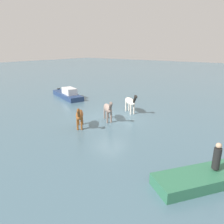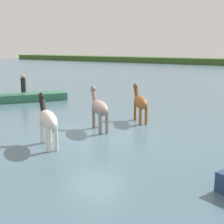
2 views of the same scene
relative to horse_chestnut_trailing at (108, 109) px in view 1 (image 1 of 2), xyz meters
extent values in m
plane|color=#476675|center=(0.13, -0.42, -1.00)|extent=(146.39, 146.39, 0.00)
ellipsoid|color=gray|center=(0.07, -0.05, 0.01)|extent=(1.75, 1.56, 0.61)
cylinder|color=gray|center=(-0.45, 0.17, -0.49)|extent=(0.13, 0.13, 1.00)
cylinder|color=gray|center=(-0.27, 0.40, -0.49)|extent=(0.13, 0.13, 1.00)
cylinder|color=gray|center=(0.40, -0.51, -0.49)|extent=(0.13, 0.13, 1.00)
cylinder|color=gray|center=(0.58, -0.28, -0.49)|extent=(0.13, 0.13, 1.00)
cylinder|color=#63544C|center=(-0.68, 0.55, 0.40)|extent=(0.56, 0.51, 0.67)
ellipsoid|color=#63544C|center=(-0.83, 0.67, 0.68)|extent=(0.52, 0.48, 0.27)
ellipsoid|color=silver|center=(-0.14, -2.92, 0.01)|extent=(1.82, 1.47, 0.62)
cylinder|color=silver|center=(-0.68, -2.74, -0.49)|extent=(0.13, 0.13, 1.01)
cylinder|color=silver|center=(-0.51, -2.49, -0.49)|extent=(0.13, 0.13, 1.01)
cylinder|color=silver|center=(0.23, -3.35, -0.49)|extent=(0.13, 0.13, 1.01)
cylinder|color=silver|center=(0.40, -3.11, -0.49)|extent=(0.13, 0.13, 1.01)
cylinder|color=black|center=(-0.94, -2.38, 0.41)|extent=(0.58, 0.49, 0.67)
ellipsoid|color=black|center=(-1.10, -2.27, 0.69)|extent=(0.53, 0.46, 0.27)
ellipsoid|color=brown|center=(0.73, 2.32, -0.04)|extent=(1.55, 1.61, 0.58)
cylinder|color=brown|center=(0.28, 2.61, -0.52)|extent=(0.13, 0.13, 0.96)
cylinder|color=brown|center=(0.48, 2.80, -0.52)|extent=(0.13, 0.13, 0.96)
cylinder|color=brown|center=(0.98, 1.85, -0.52)|extent=(0.13, 0.13, 0.96)
cylinder|color=brown|center=(1.19, 2.04, -0.52)|extent=(0.13, 0.13, 0.96)
cylinder|color=brown|center=(0.11, 2.99, 0.34)|extent=(0.51, 0.52, 0.64)
ellipsoid|color=brown|center=(-0.02, 3.13, 0.60)|extent=(0.47, 0.48, 0.25)
cube|color=#2D6B4C|center=(-8.39, 3.49, -0.82)|extent=(4.00, 4.92, 0.65)
cube|color=navy|center=(8.71, -3.41, -0.81)|extent=(5.64, 3.16, 0.66)
cube|color=silver|center=(8.09, -3.20, -0.13)|extent=(2.19, 1.63, 0.70)
cube|color=black|center=(11.39, -4.30, -0.74)|extent=(0.32, 0.34, 0.71)
cylinder|color=black|center=(-8.51, 3.26, 0.08)|extent=(0.32, 0.32, 0.95)
sphere|color=tan|center=(-8.51, 3.26, 0.67)|extent=(0.24, 0.24, 0.24)
camera|label=1|loc=(-9.85, 12.24, 4.58)|focal=33.82mm
camera|label=2|loc=(7.89, -10.86, 2.56)|focal=51.26mm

